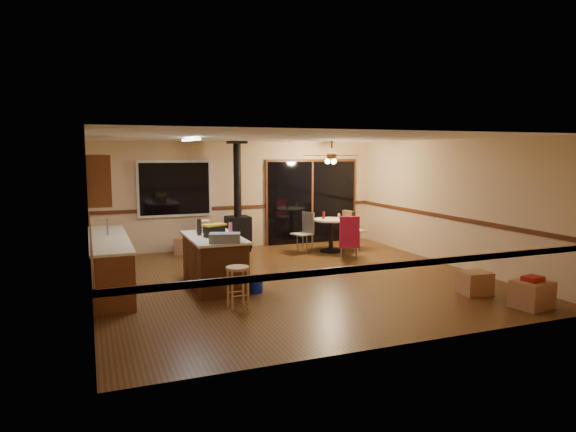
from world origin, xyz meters
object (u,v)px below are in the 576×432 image
kitchen_island (214,262)px  toolbox_black (214,231)px  wood_stove (238,221)px  chair_right (350,225)px  toolbox_grey (225,238)px  chair_left (305,228)px  chair_near (349,232)px  dining_table (331,230)px  box_under_window (186,246)px  blue_bucket (255,286)px  bar_stool (238,287)px  box_corner_b (475,283)px  box_corner_a (532,294)px

kitchen_island → toolbox_black: (0.00, -0.04, 0.54)m
kitchen_island → wood_stove: bearing=66.9°
chair_right → wood_stove: bearing=161.2°
toolbox_grey → wood_stove: bearing=71.1°
chair_right → toolbox_grey: bearing=-143.1°
chair_left → chair_near: (0.62, -1.00, 0.01)m
toolbox_black → dining_table: (3.31, 2.18, -0.47)m
kitchen_island → chair_left: 3.55m
box_under_window → blue_bucket: bearing=-82.6°
wood_stove → bar_stool: wood_stove is taller
box_corner_b → box_corner_a: bearing=-72.8°
chair_right → bar_stool: bearing=-137.1°
toolbox_black → box_under_window: size_ratio=0.71×
chair_near → box_corner_b: 3.38m
box_corner_a → box_corner_b: 0.95m
box_corner_a → chair_near: bearing=101.6°
wood_stove → toolbox_grey: bearing=-108.9°
blue_bucket → box_corner_a: bearing=-32.7°
toolbox_black → box_under_window: bearing=88.8°
wood_stove → box_corner_a: (2.91, -5.98, -0.52)m
chair_left → box_under_window: 2.80m
kitchen_island → box_corner_a: size_ratio=3.11×
bar_stool → dining_table: bearing=46.7°
kitchen_island → toolbox_grey: 0.85m
wood_stove → chair_left: (1.42, -0.77, -0.14)m
toolbox_grey → dining_table: bearing=40.5°
kitchen_island → chair_left: chair_left is taller
blue_bucket → box_corner_b: (3.38, -1.44, 0.07)m
bar_stool → box_corner_a: size_ratio=1.18×
toolbox_black → box_corner_a: toolbox_black is taller
bar_stool → toolbox_grey: bearing=91.7°
box_under_window → kitchen_island: bearing=-91.3°
chair_right → box_under_window: bearing=166.4°
kitchen_island → toolbox_grey: (0.03, -0.67, 0.52)m
dining_table → box_corner_a: (0.89, -5.08, -0.32)m
dining_table → toolbox_black: bearing=-146.6°
toolbox_grey → bar_stool: toolbox_grey is taller
wood_stove → toolbox_grey: size_ratio=5.14×
blue_bucket → chair_right: chair_right is taller
chair_right → box_corner_a: 5.15m
toolbox_black → box_corner_a: (4.20, -2.89, -0.79)m
toolbox_black → chair_near: 3.61m
bar_stool → box_corner_a: (4.16, -1.60, -0.11)m
toolbox_grey → bar_stool: bearing=-88.3°
wood_stove → chair_near: (2.04, -1.77, -0.13)m
dining_table → wood_stove: bearing=155.9°
wood_stove → chair_left: 1.62m
wood_stove → dining_table: size_ratio=3.09×
box_corner_a → chair_right: bearing=94.1°
chair_near → chair_right: same height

